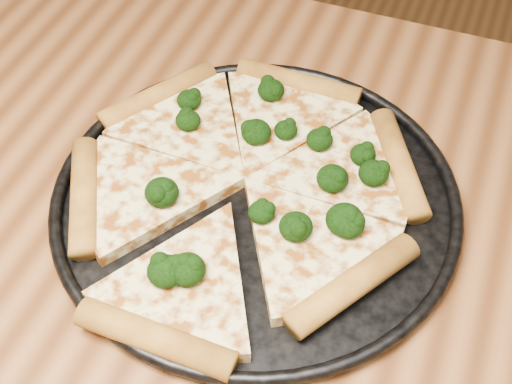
% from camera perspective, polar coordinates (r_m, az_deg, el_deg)
% --- Properties ---
extents(dining_table, '(1.20, 0.90, 0.75)m').
position_cam_1_polar(dining_table, '(0.65, -3.38, -14.86)').
color(dining_table, brown).
rests_on(dining_table, ground).
extents(pizza_pan, '(0.36, 0.36, 0.02)m').
position_cam_1_polar(pizza_pan, '(0.64, -0.00, -0.49)').
color(pizza_pan, black).
rests_on(pizza_pan, dining_table).
extents(pizza, '(0.33, 0.34, 0.02)m').
position_cam_1_polar(pizza, '(0.64, -1.09, 0.67)').
color(pizza, '#FFE89C').
rests_on(pizza, pizza_pan).
extents(broccoli_florets, '(0.22, 0.26, 0.02)m').
position_cam_1_polar(broccoli_florets, '(0.63, 1.20, 0.64)').
color(broccoli_florets, black).
rests_on(broccoli_florets, pizza).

